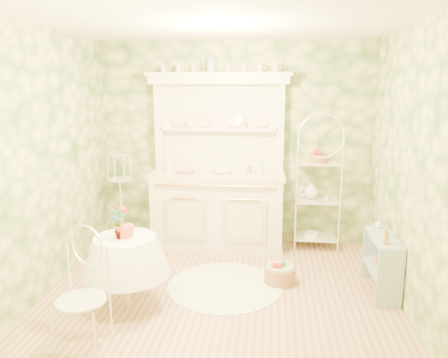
# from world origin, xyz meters

# --- Properties ---
(floor) EXTENTS (3.60, 3.60, 0.00)m
(floor) POSITION_xyz_m (0.00, 0.00, 0.00)
(floor) COLOR tan
(floor) RESTS_ON ground
(ceiling) EXTENTS (3.60, 3.60, 0.00)m
(ceiling) POSITION_xyz_m (0.00, 0.00, 2.70)
(ceiling) COLOR white
(ceiling) RESTS_ON floor
(wall_left) EXTENTS (3.60, 3.60, 0.00)m
(wall_left) POSITION_xyz_m (-1.80, 0.00, 1.35)
(wall_left) COLOR beige
(wall_left) RESTS_ON floor
(wall_right) EXTENTS (3.60, 3.60, 0.00)m
(wall_right) POSITION_xyz_m (1.80, 0.00, 1.35)
(wall_right) COLOR beige
(wall_right) RESTS_ON floor
(wall_back) EXTENTS (3.60, 3.60, 0.00)m
(wall_back) POSITION_xyz_m (0.00, 1.80, 1.35)
(wall_back) COLOR beige
(wall_back) RESTS_ON floor
(wall_front) EXTENTS (3.60, 3.60, 0.00)m
(wall_front) POSITION_xyz_m (0.00, -1.80, 1.35)
(wall_front) COLOR beige
(wall_front) RESTS_ON floor
(kitchen_dresser) EXTENTS (1.87, 0.61, 2.29)m
(kitchen_dresser) POSITION_xyz_m (-0.20, 1.52, 1.15)
(kitchen_dresser) COLOR white
(kitchen_dresser) RESTS_ON floor
(bakers_rack) EXTENTS (0.59, 0.42, 1.88)m
(bakers_rack) POSITION_xyz_m (1.10, 1.62, 0.94)
(bakers_rack) COLOR white
(bakers_rack) RESTS_ON floor
(side_shelf) EXTENTS (0.31, 0.69, 0.57)m
(side_shelf) POSITION_xyz_m (1.66, 0.38, 0.29)
(side_shelf) COLOR #9BB0C3
(side_shelf) RESTS_ON floor
(round_table) EXTENTS (0.64, 0.64, 0.69)m
(round_table) POSITION_xyz_m (-0.87, -0.21, 0.35)
(round_table) COLOR white
(round_table) RESTS_ON floor
(cafe_chair) EXTENTS (0.45, 0.45, 0.75)m
(cafe_chair) POSITION_xyz_m (-0.98, -0.97, 0.37)
(cafe_chair) COLOR white
(cafe_chair) RESTS_ON floor
(birdcage_stand) EXTENTS (0.33, 0.33, 1.36)m
(birdcage_stand) POSITION_xyz_m (-1.50, 1.44, 0.68)
(birdcage_stand) COLOR white
(birdcage_stand) RESTS_ON floor
(floor_basket) EXTENTS (0.37, 0.37, 0.23)m
(floor_basket) POSITION_xyz_m (0.62, 0.48, 0.12)
(floor_basket) COLOR #AA7550
(floor_basket) RESTS_ON floor
(lace_rug) EXTENTS (1.59, 1.59, 0.01)m
(lace_rug) POSITION_xyz_m (0.03, 0.32, 0.01)
(lace_rug) COLOR white
(lace_rug) RESTS_ON floor
(bowl_floral) EXTENTS (0.33, 0.33, 0.07)m
(bowl_floral) POSITION_xyz_m (-0.60, 1.46, 1.02)
(bowl_floral) COLOR white
(bowl_floral) RESTS_ON kitchen_dresser
(bowl_white) EXTENTS (0.25, 0.25, 0.07)m
(bowl_white) POSITION_xyz_m (-0.13, 1.47, 1.02)
(bowl_white) COLOR white
(bowl_white) RESTS_ON kitchen_dresser
(cup_left) EXTENTS (0.17, 0.17, 0.10)m
(cup_left) POSITION_xyz_m (-0.57, 1.68, 1.61)
(cup_left) COLOR white
(cup_left) RESTS_ON kitchen_dresser
(cup_right) EXTENTS (0.10, 0.10, 0.09)m
(cup_right) POSITION_xyz_m (0.13, 1.68, 1.61)
(cup_right) COLOR white
(cup_right) RESTS_ON kitchen_dresser
(potted_geranium) EXTENTS (0.18, 0.16, 0.29)m
(potted_geranium) POSITION_xyz_m (-0.91, -0.25, 0.85)
(potted_geranium) COLOR #3F7238
(potted_geranium) RESTS_ON round_table
(bottle_amber) EXTENTS (0.07, 0.07, 0.16)m
(bottle_amber) POSITION_xyz_m (1.63, 0.17, 0.68)
(bottle_amber) COLOR #C2784E
(bottle_amber) RESTS_ON side_shelf
(bottle_blue) EXTENTS (0.07, 0.07, 0.11)m
(bottle_blue) POSITION_xyz_m (1.66, 0.36, 0.65)
(bottle_blue) COLOR #87A6B9
(bottle_blue) RESTS_ON side_shelf
(bottle_glass) EXTENTS (0.09, 0.09, 0.09)m
(bottle_glass) POSITION_xyz_m (1.66, 0.65, 0.65)
(bottle_glass) COLOR silver
(bottle_glass) RESTS_ON side_shelf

